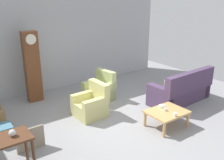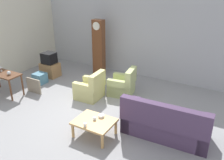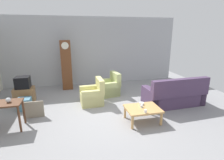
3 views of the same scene
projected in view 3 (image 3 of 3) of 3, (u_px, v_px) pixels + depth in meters
The scene contains 15 objects.
ground_plane at pixel (109, 114), 5.54m from camera, with size 10.40×10.40×0.00m, color gray.
garage_door_wall at pixel (93, 51), 8.48m from camera, with size 8.40×0.16×3.20m, color #ADAFB5.
couch_floral at pixel (174, 96), 6.09m from camera, with size 2.13×0.97×1.04m.
armchair_olive_near at pixel (93, 96), 6.24m from camera, with size 0.82×0.79×0.92m.
armchair_olive_far at pixel (109, 88), 7.14m from camera, with size 0.90×0.87×0.92m.
coffee_table_wood at pixel (143, 110), 4.99m from camera, with size 0.96×0.76×0.42m.
grandfather_clock at pixel (66, 65), 7.64m from camera, with size 0.44×0.30×2.17m.
tv_stand_cabinet at pixel (25, 95), 6.42m from camera, with size 0.68×0.52×0.54m, color #997047.
tv_crt at pixel (23, 82), 6.29m from camera, with size 0.48×0.44×0.42m, color black.
framed_picture_leaning at pixel (33, 110), 5.24m from camera, with size 0.60×0.05×0.51m, color gray.
storage_box_blue at pixel (24, 104), 5.81m from camera, with size 0.42×0.41×0.39m, color teal.
glass_dome_cloche at pixel (8, 100), 4.49m from camera, with size 0.13×0.13×0.13m, color silver.
cup_white_porcelain at pixel (145, 111), 4.66m from camera, with size 0.08×0.08×0.09m, color white.
cup_blue_rimmed at pixel (142, 106), 5.00m from camera, with size 0.08×0.08×0.07m, color silver.
bowl_white_stacked at pixel (141, 104), 5.19m from camera, with size 0.15×0.15×0.06m, color white.
Camera 3 is at (-1.09, -4.93, 2.52)m, focal length 27.94 mm.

